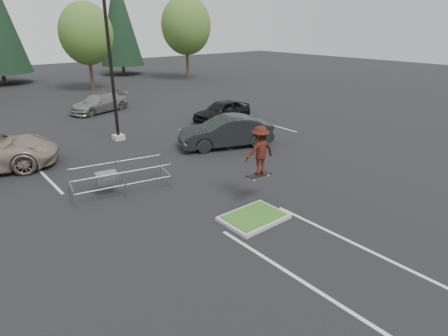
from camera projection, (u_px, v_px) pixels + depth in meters
ground at (254, 219)px, 13.15m from camera, size 120.00×120.00×0.00m
grass_median at (254, 217)px, 13.12m from camera, size 2.20×1.60×0.16m
stall_lines at (138, 178)px, 16.67m from camera, size 22.62×17.60×0.01m
light_pole at (110, 60)px, 20.41m from camera, size 0.70×0.60×10.12m
decid_c at (86, 36)px, 36.22m from camera, size 5.12×5.12×8.38m
decid_d at (186, 27)px, 43.46m from camera, size 5.76×5.76×9.43m
conif_c at (119, 19)px, 47.33m from camera, size 5.50×5.50×12.50m
cart_corral at (110, 177)px, 14.94m from camera, size 4.04×2.11×1.09m
skateboarder at (260, 151)px, 13.85m from camera, size 1.29×0.85×2.02m
car_r_charc at (226, 132)px, 20.58m from camera, size 5.40×3.50×1.68m
car_r_black at (222, 111)px, 25.89m from camera, size 4.43×1.98×1.48m
car_far_silver at (100, 103)px, 28.77m from camera, size 5.12×3.27×1.38m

